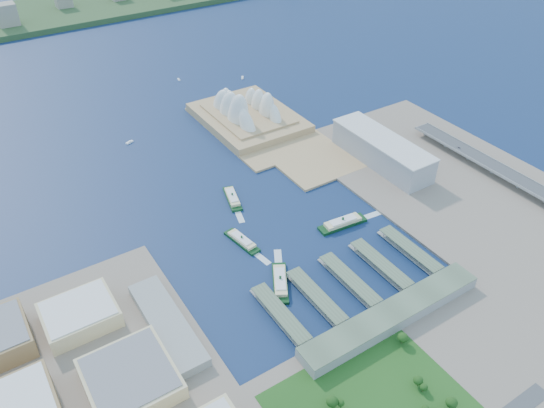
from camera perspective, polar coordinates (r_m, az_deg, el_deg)
ground at (r=585.99m, az=2.58°, el=-4.72°), size 3000.00×3000.00×0.00m
south_land at (r=487.19m, az=17.57°, el=-18.29°), size 720.00×180.00×3.00m
east_land at (r=700.77m, az=21.36°, el=0.45°), size 240.00×500.00×3.00m
peninsula at (r=813.30m, az=-1.69°, el=8.41°), size 135.00×220.00×3.00m
far_shore at (r=1412.22m, az=-22.08°, el=18.61°), size 2200.00×260.00×12.00m
opera_house at (r=813.62m, az=-2.62°, el=10.81°), size 134.00×180.00×58.00m
toaster_building at (r=728.01m, az=11.72°, el=5.65°), size 45.00×155.00×35.00m
expressway at (r=736.78m, az=25.00°, el=2.00°), size 26.00×340.00×11.85m
west_buildings at (r=468.19m, az=-19.29°, el=-18.83°), size 200.00×280.00×27.00m
ferry_wharves at (r=547.41m, az=8.33°, el=-8.16°), size 184.00×90.00×9.30m
terminal_building at (r=516.65m, az=12.76°, el=-11.63°), size 200.00×28.00×12.00m
park at (r=456.98m, az=10.50°, el=-19.77°), size 150.00×110.00×16.00m
ferry_a at (r=589.66m, az=-3.27°, el=-3.82°), size 20.30×51.59×9.50m
ferry_b at (r=653.91m, az=-4.29°, el=0.81°), size 26.29×53.09×9.73m
ferry_c at (r=541.19m, az=0.89°, el=-8.21°), size 41.12×56.49×10.76m
ferry_d at (r=617.12m, az=7.61°, el=-1.88°), size 60.76×20.73×11.27m
boat_b at (r=797.48m, az=-15.08°, el=6.46°), size 11.93×7.23×3.04m
boat_c at (r=977.13m, az=-3.19°, el=13.43°), size 9.46×12.43×2.78m
boat_e at (r=982.92m, az=-10.00°, el=13.07°), size 4.50×10.24×2.43m
car_c at (r=773.65m, az=19.46°, el=5.76°), size 1.64×4.04×1.17m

